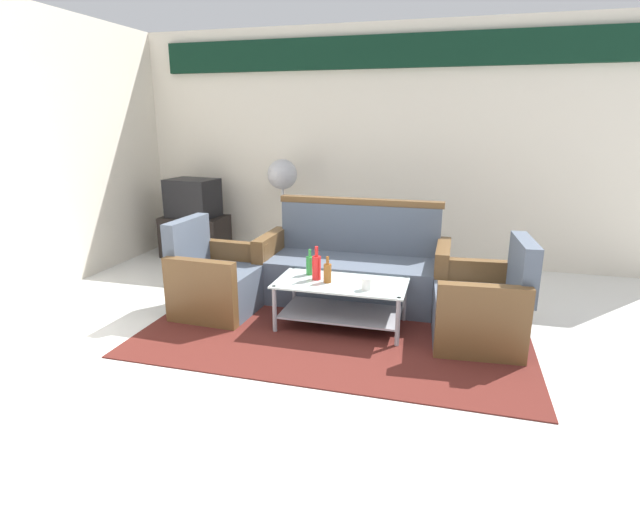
# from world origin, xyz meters

# --- Properties ---
(ground_plane) EXTENTS (14.00, 14.00, 0.00)m
(ground_plane) POSITION_xyz_m (0.00, 0.00, 0.00)
(ground_plane) COLOR white
(wall_back) EXTENTS (6.52, 0.19, 2.80)m
(wall_back) POSITION_xyz_m (0.00, 3.05, 1.48)
(wall_back) COLOR silver
(wall_back) RESTS_ON ground
(rug) EXTENTS (3.16, 2.10, 0.01)m
(rug) POSITION_xyz_m (-0.15, 0.83, 0.01)
(rug) COLOR #511E19
(rug) RESTS_ON ground
(couch) EXTENTS (1.80, 0.75, 0.96)m
(couch) POSITION_xyz_m (-0.15, 1.48, 0.32)
(couch) COLOR #4C5666
(couch) RESTS_ON rug
(armchair_left) EXTENTS (0.73, 0.79, 0.85)m
(armchair_left) POSITION_xyz_m (-1.31, 0.86, 0.29)
(armchair_left) COLOR #4C5666
(armchair_left) RESTS_ON rug
(armchair_right) EXTENTS (0.75, 0.81, 0.85)m
(armchair_right) POSITION_xyz_m (1.02, 0.82, 0.29)
(armchair_right) COLOR #4C5666
(armchair_right) RESTS_ON rug
(coffee_table) EXTENTS (1.10, 0.60, 0.40)m
(coffee_table) POSITION_xyz_m (-0.12, 0.82, 0.27)
(coffee_table) COLOR silver
(coffee_table) RESTS_ON rug
(bottle_green) EXTENTS (0.07, 0.07, 0.23)m
(bottle_green) POSITION_xyz_m (-0.43, 0.94, 0.50)
(bottle_green) COLOR #2D8C38
(bottle_green) RESTS_ON coffee_table
(bottle_red) EXTENTS (0.07, 0.07, 0.29)m
(bottle_red) POSITION_xyz_m (-0.34, 0.82, 0.52)
(bottle_red) COLOR red
(bottle_red) RESTS_ON coffee_table
(bottle_brown) EXTENTS (0.07, 0.07, 0.23)m
(bottle_brown) POSITION_xyz_m (-0.23, 0.77, 0.50)
(bottle_brown) COLOR brown
(bottle_brown) RESTS_ON coffee_table
(cup) EXTENTS (0.08, 0.08, 0.10)m
(cup) POSITION_xyz_m (0.12, 0.67, 0.46)
(cup) COLOR silver
(cup) RESTS_ON coffee_table
(tv_stand) EXTENTS (0.80, 0.50, 0.52)m
(tv_stand) POSITION_xyz_m (-2.46, 2.55, 0.26)
(tv_stand) COLOR black
(tv_stand) RESTS_ON ground
(television) EXTENTS (0.65, 0.51, 0.48)m
(television) POSITION_xyz_m (-2.46, 2.55, 0.76)
(television) COLOR black
(television) RESTS_ON tv_stand
(pedestal_fan) EXTENTS (0.36, 0.36, 1.27)m
(pedestal_fan) POSITION_xyz_m (-1.27, 2.60, 1.01)
(pedestal_fan) COLOR #2D2D33
(pedestal_fan) RESTS_ON ground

